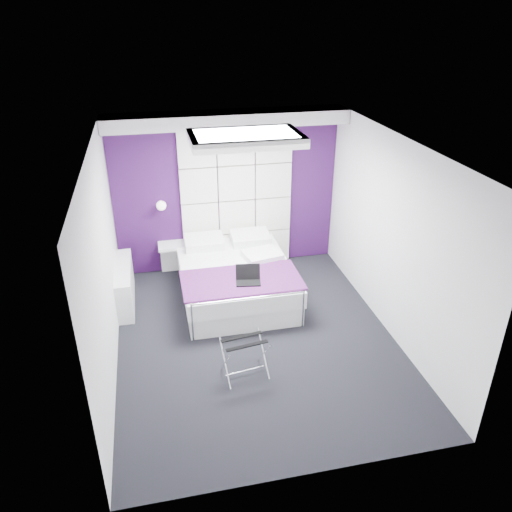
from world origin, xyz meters
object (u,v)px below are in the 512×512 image
at_px(wall_lamp, 161,205).
at_px(laptop, 248,278).
at_px(bed, 235,279).
at_px(nightstand, 172,245).
at_px(luggage_rack, 245,358).
at_px(radiator, 125,285).

bearing_deg(wall_lamp, laptop, -54.70).
xyz_separation_m(bed, nightstand, (-0.87, 0.88, 0.23)).
distance_m(wall_lamp, bed, 1.63).
distance_m(bed, luggage_rack, 1.82).
relative_size(radiator, laptop, 3.60).
relative_size(radiator, luggage_rack, 2.37).
xyz_separation_m(nightstand, laptop, (0.95, -1.45, 0.09)).
bearing_deg(laptop, nightstand, 131.82).
distance_m(luggage_rack, laptop, 1.33).
bearing_deg(bed, luggage_rack, -96.83).
relative_size(bed, nightstand, 4.64).
distance_m(radiator, laptop, 1.87).
height_order(wall_lamp, radiator, wall_lamp).
height_order(bed, nightstand, bed).
distance_m(radiator, bed, 1.63).
relative_size(wall_lamp, bed, 0.07).
relative_size(wall_lamp, nightstand, 0.35).
bearing_deg(luggage_rack, radiator, 116.81).
bearing_deg(bed, radiator, 174.28).
bearing_deg(laptop, bed, 106.20).
height_order(radiator, bed, bed).
xyz_separation_m(radiator, luggage_rack, (1.40, -1.97, -0.05)).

